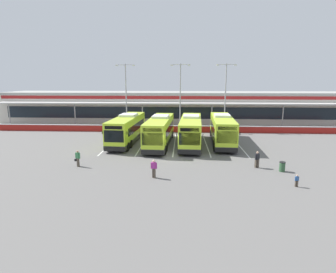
% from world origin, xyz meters
% --- Properties ---
extents(ground_plane, '(200.00, 200.00, 0.00)m').
position_xyz_m(ground_plane, '(0.00, 0.00, 0.00)').
color(ground_plane, '#605E5B').
extents(terminal_building, '(70.00, 13.00, 6.00)m').
position_xyz_m(terminal_building, '(-0.00, 26.91, 3.01)').
color(terminal_building, beige).
rests_on(terminal_building, ground).
extents(red_barrier_wall, '(60.00, 0.40, 1.10)m').
position_xyz_m(red_barrier_wall, '(0.00, 14.50, 0.56)').
color(red_barrier_wall, maroon).
rests_on(red_barrier_wall, ground).
extents(coach_bus_leftmost, '(3.40, 12.26, 3.78)m').
position_xyz_m(coach_bus_leftmost, '(-6.44, 6.57, 1.79)').
color(coach_bus_leftmost, '#B7DB2D').
rests_on(coach_bus_leftmost, ground).
extents(coach_bus_left_centre, '(3.40, 12.26, 3.78)m').
position_xyz_m(coach_bus_left_centre, '(-1.90, 5.29, 1.79)').
color(coach_bus_left_centre, '#B7DB2D').
rests_on(coach_bus_left_centre, ground).
extents(coach_bus_centre, '(3.40, 12.26, 3.78)m').
position_xyz_m(coach_bus_centre, '(2.12, 5.64, 1.79)').
color(coach_bus_centre, '#B7DB2D').
rests_on(coach_bus_centre, ground).
extents(coach_bus_right_centre, '(3.40, 12.26, 3.78)m').
position_xyz_m(coach_bus_right_centre, '(6.33, 6.77, 1.79)').
color(coach_bus_right_centre, '#B7DB2D').
rests_on(coach_bus_right_centre, ground).
extents(bay_stripe_far_west, '(0.14, 13.00, 0.01)m').
position_xyz_m(bay_stripe_far_west, '(-8.40, 6.00, 0.00)').
color(bay_stripe_far_west, silver).
rests_on(bay_stripe_far_west, ground).
extents(bay_stripe_west, '(0.14, 13.00, 0.01)m').
position_xyz_m(bay_stripe_west, '(-4.20, 6.00, 0.00)').
color(bay_stripe_west, silver).
rests_on(bay_stripe_west, ground).
extents(bay_stripe_mid_west, '(0.14, 13.00, 0.01)m').
position_xyz_m(bay_stripe_mid_west, '(0.00, 6.00, 0.00)').
color(bay_stripe_mid_west, silver).
rests_on(bay_stripe_mid_west, ground).
extents(bay_stripe_centre, '(0.14, 13.00, 0.01)m').
position_xyz_m(bay_stripe_centre, '(4.20, 6.00, 0.00)').
color(bay_stripe_centre, silver).
rests_on(bay_stripe_centre, ground).
extents(bay_stripe_mid_east, '(0.14, 13.00, 0.01)m').
position_xyz_m(bay_stripe_mid_east, '(8.40, 6.00, 0.00)').
color(bay_stripe_mid_east, silver).
rests_on(bay_stripe_mid_east, ground).
extents(pedestrian_with_handbag, '(0.64, 0.46, 1.62)m').
position_xyz_m(pedestrian_with_handbag, '(-9.14, -4.31, 0.86)').
color(pedestrian_with_handbag, '#4C4238').
rests_on(pedestrian_with_handbag, ground).
extents(pedestrian_in_dark_coat, '(0.50, 0.37, 1.62)m').
position_xyz_m(pedestrian_in_dark_coat, '(8.24, -3.77, 0.87)').
color(pedestrian_in_dark_coat, '#4C4238').
rests_on(pedestrian_in_dark_coat, ground).
extents(pedestrian_child, '(0.33, 0.18, 1.00)m').
position_xyz_m(pedestrian_child, '(10.09, -8.54, 0.54)').
color(pedestrian_child, '#4C4238').
rests_on(pedestrian_child, ground).
extents(pedestrian_near_bin, '(0.53, 0.31, 1.62)m').
position_xyz_m(pedestrian_near_bin, '(-1.38, -7.09, 0.87)').
color(pedestrian_near_bin, '#4C4238').
rests_on(pedestrian_near_bin, ground).
extents(lamp_post_west, '(3.24, 0.28, 11.00)m').
position_xyz_m(lamp_post_west, '(-8.60, 17.07, 6.29)').
color(lamp_post_west, '#9E9EA3').
rests_on(lamp_post_west, ground).
extents(lamp_post_centre, '(3.24, 0.28, 11.00)m').
position_xyz_m(lamp_post_centre, '(0.60, 16.70, 6.29)').
color(lamp_post_centre, '#9E9EA3').
rests_on(lamp_post_centre, ground).
extents(lamp_post_east, '(3.24, 0.28, 11.00)m').
position_xyz_m(lamp_post_east, '(8.08, 16.81, 6.29)').
color(lamp_post_east, '#9E9EA3').
rests_on(lamp_post_east, ground).
extents(litter_bin, '(0.54, 0.54, 0.93)m').
position_xyz_m(litter_bin, '(10.28, -4.78, 0.47)').
color(litter_bin, '#2D5133').
rests_on(litter_bin, ground).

